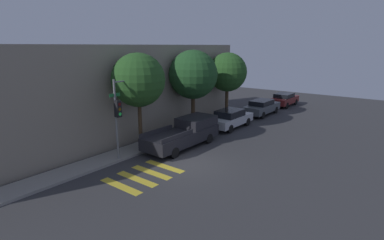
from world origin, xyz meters
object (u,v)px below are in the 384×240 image
object	(u,v)px
tree_near_corner	(138,80)
sedan_near_corner	(230,118)
tree_far_end	(227,72)
traffic_light_pole	(124,104)
sedan_middle	(262,107)
sedan_far_end	(284,99)
pickup_truck	(185,133)
tree_midblock	(193,75)

from	to	relation	value
tree_near_corner	sedan_near_corner	bearing A→B (deg)	-13.27
tree_near_corner	tree_far_end	world-z (taller)	tree_near_corner
traffic_light_pole	tree_far_end	distance (m)	12.03
tree_near_corner	tree_far_end	size ratio (longest dim) A/B	1.03
traffic_light_pole	tree_far_end	size ratio (longest dim) A/B	0.79
traffic_light_pole	sedan_middle	world-z (taller)	traffic_light_pole
sedan_near_corner	tree_near_corner	world-z (taller)	tree_near_corner
sedan_far_end	tree_near_corner	xyz separation A→B (m)	(-19.22, 1.85, 3.62)
pickup_truck	sedan_middle	size ratio (longest dim) A/B	1.20
traffic_light_pole	sedan_near_corner	world-z (taller)	traffic_light_pole
sedan_near_corner	sedan_middle	distance (m)	5.80
traffic_light_pole	tree_midblock	size ratio (longest dim) A/B	0.76
traffic_light_pole	tree_midblock	world-z (taller)	tree_midblock
tree_near_corner	tree_far_end	distance (m)	10.29
sedan_middle	tree_midblock	bearing A→B (deg)	167.33
sedan_near_corner	sedan_far_end	world-z (taller)	sedan_near_corner
sedan_far_end	tree_midblock	bearing A→B (deg)	172.36
traffic_light_pole	sedan_middle	bearing A→B (deg)	-4.72
sedan_far_end	tree_far_end	size ratio (longest dim) A/B	0.74
tree_midblock	traffic_light_pole	bearing A→B (deg)	-175.28
pickup_truck	sedan_far_end	xyz separation A→B (m)	(17.02, 0.00, -0.14)
tree_far_end	tree_midblock	bearing A→B (deg)	180.00
sedan_far_end	tree_far_end	world-z (taller)	tree_far_end
sedan_far_end	tree_far_end	xyz separation A→B (m)	(-8.94, 1.85, 3.40)
sedan_middle	sedan_far_end	distance (m)	5.57
tree_near_corner	pickup_truck	bearing A→B (deg)	-40.14
traffic_light_pole	sedan_far_end	size ratio (longest dim) A/B	1.07
pickup_truck	sedan_far_end	bearing A→B (deg)	0.00
pickup_truck	tree_near_corner	world-z (taller)	tree_near_corner
tree_far_end	traffic_light_pole	bearing A→B (deg)	-177.19
sedan_middle	tree_midblock	world-z (taller)	tree_midblock
traffic_light_pole	tree_near_corner	world-z (taller)	tree_near_corner
traffic_light_pole	tree_near_corner	size ratio (longest dim) A/B	0.77
sedan_far_end	tree_near_corner	bearing A→B (deg)	174.49
traffic_light_pole	tree_near_corner	xyz separation A→B (m)	(1.69, 0.59, 1.15)
sedan_far_end	tree_midblock	distance (m)	14.38
sedan_near_corner	traffic_light_pole	bearing A→B (deg)	172.45
traffic_light_pole	pickup_truck	size ratio (longest dim) A/B	0.82
sedan_near_corner	sedan_middle	xyz separation A→B (m)	(5.80, 0.00, -0.00)
pickup_truck	tree_midblock	world-z (taller)	tree_midblock
sedan_near_corner	tree_far_end	xyz separation A→B (m)	(2.43, 1.85, 3.37)
tree_near_corner	tree_midblock	world-z (taller)	tree_midblock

